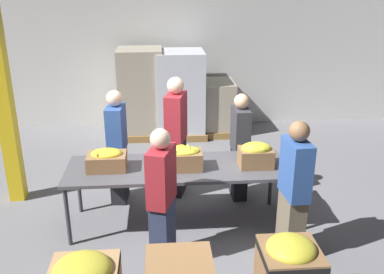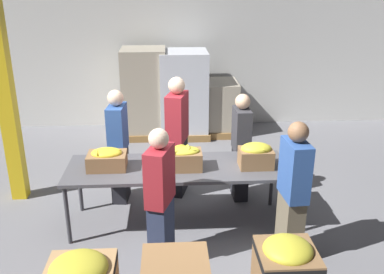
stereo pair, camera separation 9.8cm
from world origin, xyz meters
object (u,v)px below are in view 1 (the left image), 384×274
at_px(volunteer_0, 176,138).
at_px(pallet_stack_2, 180,94).
at_px(banana_box_0, 107,159).
at_px(sorting_table, 177,170).
at_px(volunteer_4, 294,192).
at_px(volunteer_2, 240,147).
at_px(banana_box_1, 183,158).
at_px(volunteer_1, 162,199).
at_px(banana_box_2, 256,154).
at_px(volunteer_3, 117,148).
at_px(pallet_stack_0, 212,108).
at_px(pallet_stack_1, 141,94).

relative_size(volunteer_0, pallet_stack_2, 1.03).
bearing_deg(banana_box_0, sorting_table, 0.02).
xyz_separation_m(sorting_table, volunteer_4, (1.21, -0.78, 0.06)).
distance_m(volunteer_0, volunteer_2, 0.90).
height_order(banana_box_0, volunteer_2, volunteer_2).
bearing_deg(pallet_stack_2, volunteer_4, -76.30).
bearing_deg(banana_box_1, volunteer_0, 93.03).
height_order(sorting_table, banana_box_1, banana_box_1).
relative_size(volunteer_0, volunteer_1, 1.10).
relative_size(banana_box_2, volunteer_3, 0.25).
bearing_deg(volunteer_2, pallet_stack_0, 179.29).
relative_size(sorting_table, banana_box_2, 6.70).
relative_size(volunteer_0, volunteer_2, 1.13).
bearing_deg(volunteer_1, volunteer_2, -19.14).
xyz_separation_m(volunteer_0, volunteer_1, (-0.22, -1.62, -0.08)).
xyz_separation_m(banana_box_2, volunteer_2, (-0.06, 0.70, -0.19)).
bearing_deg(banana_box_0, volunteer_3, 84.73).
height_order(pallet_stack_0, pallet_stack_1, pallet_stack_1).
relative_size(banana_box_1, volunteer_0, 0.26).
xyz_separation_m(volunteer_4, pallet_stack_2, (-1.00, 4.10, 0.03)).
xyz_separation_m(volunteer_3, pallet_stack_1, (0.24, 2.65, 0.06)).
relative_size(volunteer_1, pallet_stack_0, 1.49).
bearing_deg(volunteer_1, pallet_stack_0, 4.30).
bearing_deg(volunteer_4, sorting_table, 53.01).
bearing_deg(volunteer_0, volunteer_4, 51.64).
bearing_deg(volunteer_1, banana_box_1, -2.17).
bearing_deg(pallet_stack_1, banana_box_1, -79.66).
xyz_separation_m(volunteer_2, pallet_stack_2, (-0.68, 2.67, 0.07)).
bearing_deg(volunteer_2, volunteer_1, -39.20).
relative_size(volunteer_1, pallet_stack_1, 0.91).
relative_size(banana_box_1, volunteer_3, 0.28).
relative_size(volunteer_3, pallet_stack_0, 1.52).
distance_m(banana_box_0, pallet_stack_2, 3.48).
bearing_deg(volunteer_2, sorting_table, -55.99).
relative_size(volunteer_2, pallet_stack_0, 1.45).
bearing_deg(sorting_table, volunteer_2, 35.80).
distance_m(banana_box_2, volunteer_0, 1.30).
bearing_deg(volunteer_3, pallet_stack_2, 164.63).
xyz_separation_m(volunteer_1, pallet_stack_2, (0.41, 4.10, 0.05)).
bearing_deg(volunteer_0, sorting_table, 13.81).
distance_m(pallet_stack_0, pallet_stack_1, 1.43).
bearing_deg(sorting_table, banana_box_1, -41.06).
bearing_deg(banana_box_2, volunteer_3, 156.91).
bearing_deg(pallet_stack_1, banana_box_2, -66.09).
bearing_deg(volunteer_3, volunteer_0, 106.42).
bearing_deg(volunteer_2, pallet_stack_2, -167.53).
relative_size(volunteer_0, pallet_stack_1, 1.00).
bearing_deg(sorting_table, banana_box_2, -3.59).
bearing_deg(banana_box_1, banana_box_2, 0.09).
distance_m(sorting_table, volunteer_0, 0.85).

